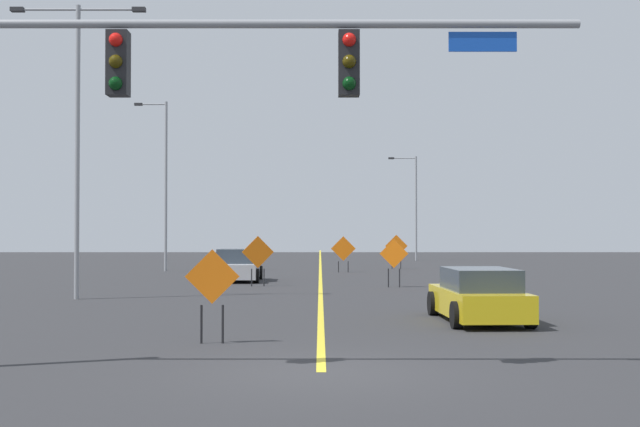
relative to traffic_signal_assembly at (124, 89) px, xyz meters
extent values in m
plane|color=#2D2D30|center=(3.17, 0.01, -4.56)|extent=(154.01, 154.01, 0.00)
cube|color=yellow|center=(3.17, 42.79, -4.55)|extent=(0.16, 85.56, 0.01)
cylinder|color=gray|center=(1.76, 0.01, 1.05)|extent=(11.18, 0.14, 0.14)
cube|color=black|center=(-0.11, 0.01, 0.41)|extent=(0.34, 0.32, 1.05)
sphere|color=red|center=(-0.11, -0.16, 0.76)|extent=(0.22, 0.22, 0.22)
sphere|color=#3C3106|center=(-0.11, -0.16, 0.41)|extent=(0.22, 0.22, 0.22)
sphere|color=black|center=(-0.11, -0.16, 0.06)|extent=(0.22, 0.22, 0.22)
cube|color=black|center=(3.62, 0.01, 0.41)|extent=(0.34, 0.32, 1.05)
sphere|color=red|center=(3.62, -0.16, 0.76)|extent=(0.22, 0.22, 0.22)
sphere|color=#3C3106|center=(3.62, -0.16, 0.41)|extent=(0.22, 0.22, 0.22)
sphere|color=black|center=(3.62, -0.16, 0.06)|extent=(0.22, 0.22, 0.22)
cube|color=#1447B7|center=(5.78, 0.01, 0.76)|extent=(1.10, 0.03, 0.32)
cylinder|color=gray|center=(-5.60, 33.94, 0.26)|extent=(0.16, 0.16, 9.64)
cylinder|color=gray|center=(-6.40, 33.94, 4.93)|extent=(1.58, 0.08, 0.08)
cube|color=#262628|center=(-7.19, 33.94, 4.93)|extent=(0.44, 0.24, 0.14)
cylinder|color=gray|center=(10.58, 51.06, -0.53)|extent=(0.16, 0.16, 8.06)
cylinder|color=gray|center=(9.62, 51.06, 3.36)|extent=(1.91, 0.08, 0.08)
cube|color=#262628|center=(8.67, 51.06, 3.36)|extent=(0.44, 0.24, 0.14)
cylinder|color=gray|center=(-4.95, 14.40, 0.36)|extent=(0.16, 0.16, 9.84)
cylinder|color=gray|center=(-5.97, 14.40, 5.13)|extent=(2.04, 0.08, 0.08)
cube|color=#262628|center=(-6.99, 14.40, 5.13)|extent=(0.44, 0.24, 0.14)
cylinder|color=gray|center=(-3.93, 14.40, 5.13)|extent=(2.04, 0.08, 0.08)
cube|color=#262628|center=(-2.91, 14.40, 5.13)|extent=(0.44, 0.24, 0.14)
cube|color=orange|center=(0.59, 20.97, -3.15)|extent=(1.30, 0.35, 1.33)
cylinder|color=black|center=(0.34, 20.91, -4.20)|extent=(0.05, 0.05, 0.72)
cylinder|color=black|center=(0.84, 21.03, -4.20)|extent=(0.05, 0.05, 0.72)
cube|color=orange|center=(4.44, 32.62, -3.25)|extent=(1.36, 0.04, 1.36)
cylinder|color=black|center=(4.17, 32.62, -4.26)|extent=(0.05, 0.05, 0.61)
cylinder|color=black|center=(4.70, 32.62, -4.26)|extent=(0.05, 0.05, 0.61)
cube|color=orange|center=(0.98, 3.46, -3.21)|extent=(1.10, 0.09, 1.10)
cylinder|color=black|center=(0.76, 3.45, -4.17)|extent=(0.05, 0.05, 0.78)
cylinder|color=black|center=(1.19, 3.47, -4.17)|extent=(0.05, 0.05, 0.78)
cube|color=orange|center=(6.14, 20.34, -3.20)|extent=(1.14, 0.31, 1.17)
cylinder|color=black|center=(5.92, 20.40, -4.18)|extent=(0.05, 0.05, 0.75)
cylinder|color=black|center=(6.36, 20.29, -4.18)|extent=(0.05, 0.05, 0.75)
cube|color=orange|center=(7.73, 36.63, -3.18)|extent=(1.34, 0.06, 1.34)
cylinder|color=black|center=(7.47, 36.63, -4.21)|extent=(0.05, 0.05, 0.69)
cylinder|color=black|center=(7.99, 36.63, -4.21)|extent=(0.05, 0.05, 0.69)
cube|color=#B7BABF|center=(-0.59, 24.43, -4.07)|extent=(1.97, 4.17, 0.65)
cube|color=#333D47|center=(-0.60, 24.64, -3.42)|extent=(1.75, 2.38, 0.65)
cylinder|color=black|center=(-1.52, 22.96, -4.24)|extent=(0.23, 0.64, 0.64)
cylinder|color=black|center=(0.38, 23.00, -4.24)|extent=(0.23, 0.64, 0.64)
cylinder|color=black|center=(-1.57, 25.86, -4.24)|extent=(0.23, 0.64, 0.64)
cylinder|color=black|center=(0.33, 25.89, -4.24)|extent=(0.23, 0.64, 0.64)
cube|color=gold|center=(7.12, 7.57, -4.08)|extent=(1.90, 4.56, 0.65)
cube|color=#333D47|center=(7.13, 7.35, -3.49)|extent=(1.65, 2.58, 0.53)
cylinder|color=black|center=(7.92, 9.18, -4.24)|extent=(0.24, 0.65, 0.64)
cylinder|color=black|center=(6.19, 9.11, -4.24)|extent=(0.24, 0.65, 0.64)
cylinder|color=black|center=(8.04, 6.03, -4.24)|extent=(0.24, 0.65, 0.64)
cylinder|color=black|center=(6.32, 5.97, -4.24)|extent=(0.24, 0.65, 0.64)
camera|label=1|loc=(3.15, -13.40, -2.30)|focal=46.91mm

